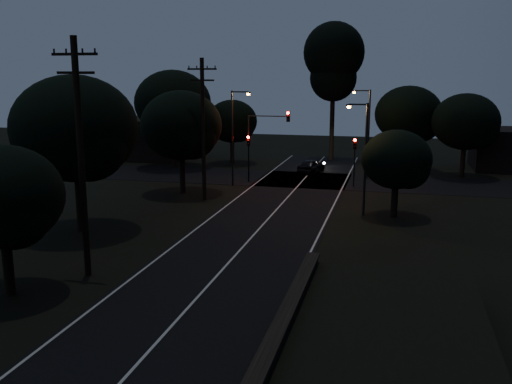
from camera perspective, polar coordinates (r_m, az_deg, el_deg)
The scene contains 20 objects.
road_surface at distance 41.02m, azimuth 2.37°, elevation -1.44°, with size 60.00×70.00×0.03m.
utility_pole_mid at distance 27.14m, azimuth -17.12°, elevation 3.56°, with size 2.20×0.30×11.00m.
utility_pole_far at distance 42.56m, azimuth -5.32°, elevation 6.46°, with size 2.20×0.30×10.50m.
tree_left_b at distance 25.89m, azimuth -23.88°, elevation -0.72°, with size 5.12×5.12×6.51m.
tree_left_c at distance 35.11m, azimuth -17.42°, elevation 5.79°, with size 7.40×7.40×9.35m.
tree_left_d at distance 45.10m, azimuth -7.28°, elevation 6.44°, with size 6.41×6.41×8.13m.
tree_far_nw at distance 60.50m, azimuth -2.27°, elevation 6.97°, with size 5.30×5.30×6.72m.
tree_far_w at distance 58.13m, azimuth -8.12°, elevation 8.66°, with size 7.67×7.67×9.79m.
tree_far_ne at distance 58.07m, azimuth 15.24°, elevation 7.36°, with size 6.53×6.53×8.26m.
tree_far_e at distance 55.46m, azimuth 20.46°, elevation 6.46°, with size 6.04×6.04×7.67m.
tree_right_a at distance 38.36m, azimuth 14.10°, elevation 3.00°, with size 4.57×4.57×5.81m.
tall_pine at distance 63.43m, azimuth 7.77°, elevation 12.86°, with size 6.55×6.55×14.88m.
building_left at distance 66.58m, azimuth -11.08°, elevation 5.34°, with size 10.00×8.00×4.40m, color black.
signal_left at distance 50.05m, azimuth -0.75°, elevation 4.24°, with size 0.28×0.35×4.10m.
signal_right at distance 48.58m, azimuth 9.84°, elevation 3.85°, with size 0.28×0.35×4.10m.
signal_mast at distance 49.49m, azimuth 1.15°, elevation 5.91°, with size 3.70×0.35×6.25m.
streetlight_a at distance 48.13m, azimuth -2.17°, elevation 6.09°, with size 1.66×0.26×8.00m.
streetlight_b at distance 52.32m, azimuth 11.00°, elevation 6.34°, with size 1.66×0.26×8.00m.
streetlight_c at distance 38.43m, azimuth 10.66°, elevation 4.05°, with size 1.46×0.26×7.50m.
car at distance 55.28m, azimuth 5.55°, elevation 2.64°, with size 1.60×3.97×1.35m, color black.
Camera 1 is at (7.87, -8.05, 9.34)m, focal length 40.00 mm.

